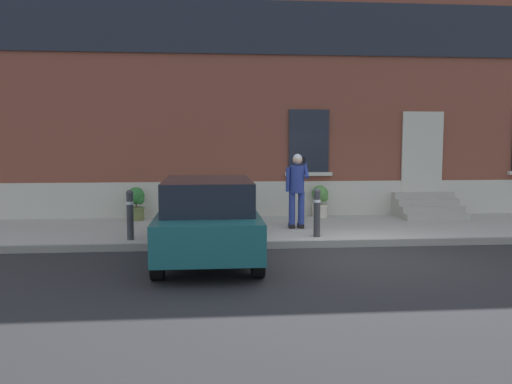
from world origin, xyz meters
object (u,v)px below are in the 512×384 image
object	(u,v)px
planter_olive	(136,203)
planter_charcoal	(230,202)
person_on_phone	(297,186)
bollard_far_left	(130,213)
planter_cream	(320,200)
hatchback_car_teal	(208,217)
bollard_near_person	(317,211)

from	to	relation	value
planter_olive	planter_charcoal	xyz separation A→B (m)	(2.43, -0.08, 0.00)
planter_olive	person_on_phone	bearing A→B (deg)	-23.10
bollard_far_left	planter_charcoal	size ratio (longest dim) A/B	1.22
person_on_phone	planter_cream	world-z (taller)	person_on_phone
planter_cream	planter_charcoal	bearing A→B (deg)	-174.75
planter_olive	planter_charcoal	distance (m)	2.43
planter_charcoal	bollard_far_left	bearing A→B (deg)	-129.33
hatchback_car_teal	bollard_far_left	bearing A→B (deg)	140.92
bollard_far_left	person_on_phone	size ratio (longest dim) A/B	0.60
planter_cream	person_on_phone	bearing A→B (deg)	-117.61
planter_cream	hatchback_car_teal	bearing A→B (deg)	-125.67
bollard_near_person	planter_olive	bearing A→B (deg)	146.53
bollard_far_left	planter_cream	size ratio (longest dim) A/B	1.22
hatchback_car_teal	planter_cream	bearing A→B (deg)	54.33
hatchback_car_teal	bollard_far_left	world-z (taller)	hatchback_car_teal
bollard_far_left	planter_cream	distance (m)	5.45
bollard_far_left	planter_olive	xyz separation A→B (m)	(-0.24, 2.75, -0.11)
planter_cream	bollard_near_person	bearing A→B (deg)	-103.51
planter_cream	planter_olive	bearing A→B (deg)	-178.32
hatchback_car_teal	person_on_phone	bearing A→B (deg)	49.13
hatchback_car_teal	planter_cream	distance (m)	5.17
planter_olive	planter_charcoal	size ratio (longest dim) A/B	1.00
hatchback_car_teal	planter_charcoal	bearing A→B (deg)	81.64
person_on_phone	planter_cream	bearing A→B (deg)	52.16
bollard_far_left	planter_charcoal	xyz separation A→B (m)	(2.19, 2.67, -0.11)
hatchback_car_teal	bollard_near_person	xyz separation A→B (m)	(2.32, 1.30, -0.08)
person_on_phone	planter_olive	size ratio (longest dim) A/B	2.04
hatchback_car_teal	planter_cream	size ratio (longest dim) A/B	4.73
bollard_far_left	person_on_phone	world-z (taller)	person_on_phone
planter_charcoal	person_on_phone	bearing A→B (deg)	-46.96
hatchback_car_teal	planter_olive	bearing A→B (deg)	114.46
planter_olive	planter_cream	world-z (taller)	same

